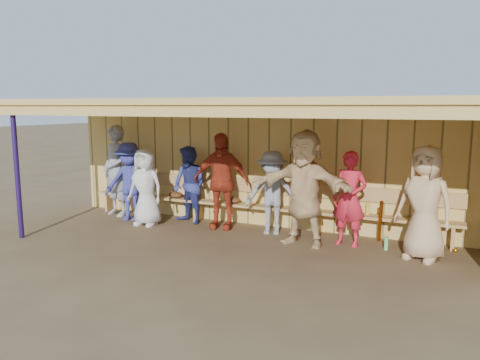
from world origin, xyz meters
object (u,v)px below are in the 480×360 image
player_a (116,171)px  player_extra (130,182)px  player_f (304,188)px  bench (256,200)px  player_c (189,185)px  player_e (272,193)px  player_g (349,199)px  player_h (425,203)px  player_b (146,187)px  player_d (221,181)px

player_a → player_extra: (0.55, -0.26, -0.17)m
player_f → bench: player_f is taller
player_c → player_e: 1.83m
player_extra → bench: player_extra is taller
player_extra → player_e: bearing=-11.7°
bench → player_g: bearing=-15.3°
player_a → player_h: 6.33m
player_g → player_b: bearing=-166.4°
player_f → player_h: bearing=8.5°
player_c → player_a: bearing=-159.1°
player_f → player_extra: bearing=-173.7°
player_h → bench: (-3.16, 0.83, -0.37)m
player_d → player_e: 1.07m
player_extra → player_c: bearing=-2.8°
player_c → bench: size_ratio=0.21×
player_a → player_h: (6.31, -0.49, -0.09)m
player_c → player_e: player_c is taller
player_f → player_g: bearing=29.5°
player_e → player_extra: size_ratio=0.95×
player_c → player_extra: (-1.27, -0.29, 0.03)m
player_c → player_f: 2.61m
player_a → player_e: size_ratio=1.26×
player_c → bench: (1.34, 0.31, -0.26)m
player_a → bench: 3.21m
player_b → player_d: (1.48, 0.40, 0.16)m
player_a → bench: size_ratio=0.26×
player_c → player_e: size_ratio=1.01×
player_c → player_extra: 1.30m
player_h → player_c: bearing=-165.2°
player_g → player_f: bearing=-150.1°
player_h → player_d: bearing=-165.1°
player_b → player_d: 1.54m
player_b → player_e: bearing=9.4°
player_g → player_c: bearing=-174.2°
player_c → player_d: size_ratio=0.84×
player_d → player_g: 2.53m
player_h → player_g: bearing=-172.2°
player_a → player_g: player_a is taller
player_a → bench: player_a is taller
player_d → player_h: 3.76m
player_f → bench: bearing=156.1°
player_g → player_extra: 4.55m
bench → player_b: bearing=-158.7°
player_h → player_extra: (-5.76, 0.23, -0.08)m
player_a → player_f: bearing=9.5°
player_extra → player_h: bearing=-17.9°
player_e → player_f: 0.87m
player_e → player_g: 1.47m
player_d → bench: size_ratio=0.25×
player_h → player_extra: size_ratio=1.10×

